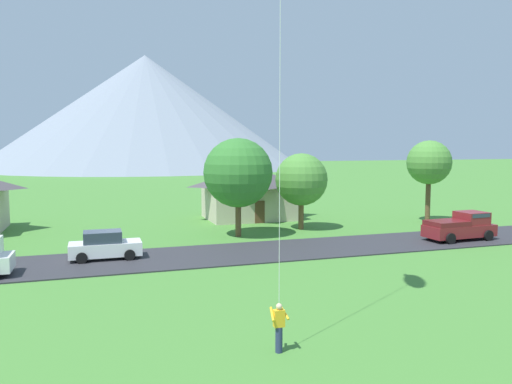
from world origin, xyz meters
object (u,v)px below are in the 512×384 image
Objects in this scene: parked_car_white_mid_west at (105,246)px; tree_center at (429,163)px; house_leftmost at (249,192)px; tree_left_of_center at (238,173)px; tree_right_of_center at (301,180)px; pickup_truck_maroon_west_side at (461,226)px.

tree_center is at bearing 13.26° from parked_car_white_mid_west.
tree_center reaches higher than house_leftmost.
tree_left_of_center reaches higher than tree_center.
tree_right_of_center is at bearing 14.89° from tree_left_of_center.
house_leftmost is at bearing 154.09° from tree_center.
house_leftmost is 1.36× the size of tree_right_of_center.
tree_right_of_center is (5.83, 1.55, -0.73)m from tree_left_of_center.
tree_left_of_center is 1.01× the size of tree_center.
tree_right_of_center reaches higher than parked_car_white_mid_west.
pickup_truck_maroon_west_side is (9.01, -8.23, -3.04)m from tree_right_of_center.
tree_center is at bearing -25.91° from house_leftmost.
house_leftmost is 19.08m from pickup_truck_maroon_west_side.
house_leftmost is at bearing 107.38° from tree_right_of_center.
house_leftmost reaches higher than parked_car_white_mid_west.
pickup_truck_maroon_west_side reaches higher than parked_car_white_mid_west.
pickup_truck_maroon_west_side is at bearing -24.23° from tree_left_of_center.
pickup_truck_maroon_west_side is (14.84, -6.68, -3.76)m from tree_left_of_center.
parked_car_white_mid_west is (-9.82, -5.03, -3.96)m from tree_left_of_center.
tree_left_of_center is at bearing -112.53° from house_leftmost.
tree_center is 1.75× the size of parked_car_white_mid_west.
tree_right_of_center is (-12.37, -0.03, -1.24)m from tree_center.
parked_car_white_mid_west is at bearing -134.41° from house_leftmost.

